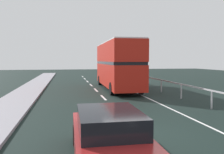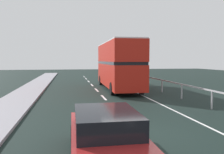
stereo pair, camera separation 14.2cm
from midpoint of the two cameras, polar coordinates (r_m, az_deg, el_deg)
name	(u,v)px [view 1 (the left image)]	position (r m, az deg, el deg)	size (l,w,h in m)	color
ground_plane	(142,138)	(8.65, 6.86, -14.48)	(75.38, 120.00, 0.10)	black
lane_paint_markings	(127,97)	(17.47, 3.38, -4.76)	(3.21, 46.00, 0.01)	silver
bridge_side_railing	(170,84)	(18.62, 13.80, -1.66)	(0.10, 42.00, 1.06)	#B1ADB3
double_decker_bus_red	(117,64)	(21.78, 1.08, 3.13)	(2.76, 10.60, 4.33)	red
hatchback_car_near	(108,136)	(6.44, -1.54, -14.24)	(1.87, 4.09, 1.41)	maroon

